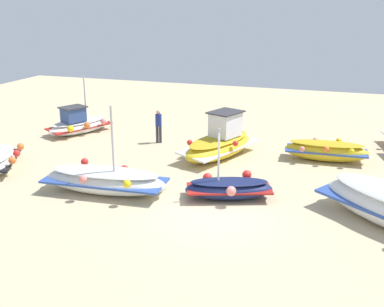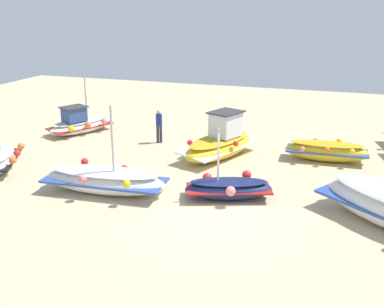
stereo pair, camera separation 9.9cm
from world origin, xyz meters
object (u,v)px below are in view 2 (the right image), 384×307
object	(u,v)px
fishing_boat_7	(229,188)
fishing_boat_2	(327,151)
fishing_boat_6	(80,124)
fishing_boat_0	(105,180)
person_walking	(159,124)
fishing_boat_4	(220,143)

from	to	relation	value
fishing_boat_7	fishing_boat_2	bearing A→B (deg)	40.77
fishing_boat_6	fishing_boat_0	bearing A→B (deg)	63.59
fishing_boat_6	person_walking	xyz separation A→B (m)	(-4.85, 0.31, 0.46)
fishing_boat_0	fishing_boat_2	world-z (taller)	fishing_boat_0
fishing_boat_4	fishing_boat_7	bearing A→B (deg)	-139.43
fishing_boat_6	fishing_boat_7	size ratio (longest dim) A/B	1.14
fishing_boat_7	person_walking	size ratio (longest dim) A/B	2.00
fishing_boat_6	fishing_boat_7	bearing A→B (deg)	84.51
fishing_boat_4	fishing_boat_6	world-z (taller)	fishing_boat_6
fishing_boat_6	fishing_boat_4	bearing A→B (deg)	105.81
fishing_boat_4	fishing_boat_6	bearing A→B (deg)	101.45
fishing_boat_7	person_walking	world-z (taller)	fishing_boat_7
fishing_boat_4	fishing_boat_7	size ratio (longest dim) A/B	1.40
fishing_boat_4	fishing_boat_7	world-z (taller)	fishing_boat_7
fishing_boat_4	fishing_boat_6	distance (m)	8.55
fishing_boat_2	fishing_boat_6	xyz separation A→B (m)	(13.12, -0.58, 0.04)
fishing_boat_0	fishing_boat_7	size ratio (longest dim) A/B	1.44
fishing_boat_2	fishing_boat_4	world-z (taller)	fishing_boat_4
fishing_boat_0	person_walking	world-z (taller)	fishing_boat_0
fishing_boat_4	fishing_boat_2	bearing A→B (deg)	-57.08
fishing_boat_6	person_walking	size ratio (longest dim) A/B	2.28
fishing_boat_2	fishing_boat_4	xyz separation A→B (m)	(4.70, 0.94, 0.19)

